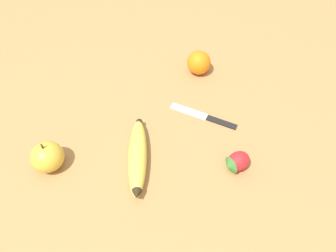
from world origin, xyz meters
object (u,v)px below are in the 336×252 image
orange (199,63)px  strawberry (237,162)px  paring_knife (205,117)px  banana (138,157)px  apple (47,157)px

orange → strawberry: 0.34m
paring_knife → banana: bearing=155.1°
strawberry → apple: 0.42m
banana → orange: (0.33, -0.13, 0.01)m
paring_knife → apple: bearing=137.1°
orange → apple: bearing=137.3°
banana → strawberry: strawberry is taller
orange → strawberry: size_ratio=0.93×
banana → strawberry: (0.00, -0.22, 0.00)m
paring_knife → strawberry: bearing=-133.8°
banana → orange: size_ratio=3.32×
banana → paring_knife: bearing=127.9°
orange → paring_knife: bearing=-172.2°
strawberry → paring_knife: (0.15, 0.07, -0.02)m
paring_knife → orange: bearing=28.2°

